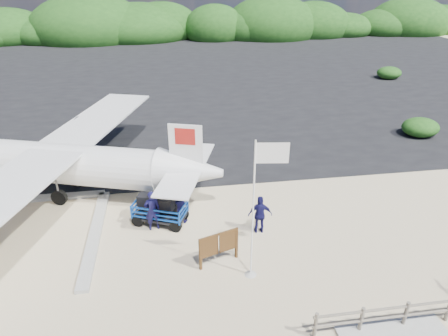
# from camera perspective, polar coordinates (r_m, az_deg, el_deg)

# --- Properties ---
(ground) EXTENTS (160.00, 160.00, 0.00)m
(ground) POSITION_cam_1_polar(r_m,az_deg,el_deg) (16.87, -3.11, -11.22)
(ground) COLOR beige
(asphalt_apron) EXTENTS (90.00, 50.00, 0.04)m
(asphalt_apron) POSITION_cam_1_polar(r_m,az_deg,el_deg) (44.50, -7.14, 13.08)
(asphalt_apron) COLOR #B2B2B2
(asphalt_apron) RESTS_ON ground
(vegetation_band) EXTENTS (124.00, 8.00, 4.40)m
(vegetation_band) POSITION_cam_1_polar(r_m,az_deg,el_deg) (69.05, -7.98, 17.88)
(vegetation_band) COLOR #B2B2B2
(vegetation_band) RESTS_ON ground
(fence) EXTENTS (6.40, 2.00, 1.10)m
(fence) POSITION_cam_1_polar(r_m,az_deg,el_deg) (15.03, 24.13, -19.84)
(fence) COLOR #B2B2B2
(fence) RESTS_ON ground
(baggage_cart) EXTENTS (2.85, 2.28, 1.25)m
(baggage_cart) POSITION_cam_1_polar(r_m,az_deg,el_deg) (18.51, -8.97, -7.68)
(baggage_cart) COLOR #0B41AB
(baggage_cart) RESTS_ON ground
(flagpole) EXTENTS (1.15, 0.60, 5.50)m
(flagpole) POSITION_cam_1_polar(r_m,az_deg,el_deg) (15.61, 3.81, -14.93)
(flagpole) COLOR white
(flagpole) RESTS_ON ground
(signboard) EXTENTS (1.72, 0.73, 1.45)m
(signboard) POSITION_cam_1_polar(r_m,az_deg,el_deg) (16.07, -0.73, -13.41)
(signboard) COLOR #503317
(signboard) RESTS_ON ground
(crew_a) EXTENTS (0.75, 0.55, 1.90)m
(crew_a) POSITION_cam_1_polar(r_m,az_deg,el_deg) (17.64, -10.19, -6.00)
(crew_a) COLOR #141348
(crew_a) RESTS_ON ground
(crew_b) EXTENTS (0.85, 0.73, 1.52)m
(crew_b) POSITION_cam_1_polar(r_m,az_deg,el_deg) (18.08, -6.48, -5.52)
(crew_b) COLOR #141348
(crew_b) RESTS_ON ground
(crew_c) EXTENTS (1.08, 0.55, 1.77)m
(crew_c) POSITION_cam_1_polar(r_m,az_deg,el_deg) (17.28, 5.18, -6.66)
(crew_c) COLOR #141348
(crew_c) RESTS_ON ground
(aircraft_large) EXTENTS (22.34, 22.34, 5.32)m
(aircraft_large) POSITION_cam_1_polar(r_m,az_deg,el_deg) (39.78, 13.32, 10.94)
(aircraft_large) COLOR #B2B2B2
(aircraft_large) RESTS_ON ground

